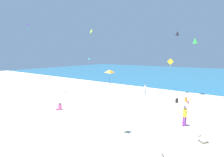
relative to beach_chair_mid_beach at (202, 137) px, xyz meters
The scene contains 17 objects.
ground_plane 12.05m from the beach_chair_mid_beach, 141.70° to the left, with size 120.00×120.00×0.00m, color beige.
ocean_water 46.54m from the beach_chair_mid_beach, 101.72° to the left, with size 120.00×60.00×0.05m, color #236084.
beach_chair_mid_beach is the anchor object (origin of this frame).
beach_chair_far_right 3.82m from the beach_chair_mid_beach, 118.77° to the right, with size 0.80×0.80×0.50m.
person_0 9.27m from the beach_chair_mid_beach, 112.77° to the left, with size 0.43×0.61×0.70m.
person_1 13.53m from the beach_chair_mid_beach, behind, with size 0.54×0.72×0.81m.
person_2 7.36m from the beach_chair_mid_beach, 106.64° to the left, with size 0.64×0.41×0.76m.
person_3 2.45m from the beach_chair_mid_beach, 128.26° to the left, with size 0.47×0.47×1.67m.
person_4 10.10m from the beach_chair_mid_beach, 105.62° to the left, with size 0.59×0.46×0.66m.
person_5 13.50m from the beach_chair_mid_beach, 129.71° to the left, with size 0.41×0.41×1.50m.
kite_black 16.41m from the beach_chair_mid_beach, 111.15° to the left, with size 0.61×0.57×1.46m.
kite_lime 24.72m from the beach_chair_mid_beach, 151.52° to the left, with size 0.81×0.35×1.36m.
kite_green 15.55m from the beach_chair_mid_beach, 101.34° to the left, with size 0.86×0.95×1.26m.
kite_yellow 17.43m from the beach_chair_mid_beach, 112.60° to the left, with size 1.05×0.27×1.48m.
kite_teal 27.05m from the beach_chair_mid_beach, 149.61° to the left, with size 0.58×0.62×1.06m.
kite_orange 7.82m from the beach_chair_mid_beach, 150.64° to the right, with size 0.67×0.67×1.27m.
kite_purple 22.91m from the beach_chair_mid_beach, behind, with size 0.38×0.44×0.99m.
Camera 1 is at (10.25, -9.39, 5.85)m, focal length 25.39 mm.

